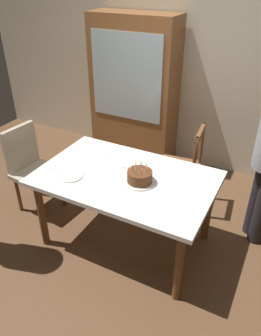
{
  "coord_description": "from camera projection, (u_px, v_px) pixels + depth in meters",
  "views": [
    {
      "loc": [
        1.17,
        -2.14,
        2.34
      ],
      "look_at": [
        0.05,
        0.0,
        0.86
      ],
      "focal_mm": 35.12,
      "sensor_mm": 36.0,
      "label": 1
    }
  ],
  "objects": [
    {
      "name": "fork_near_celebrant",
      "position": [
        57.0,
        171.0,
        2.98
      ],
      "size": [
        0.18,
        0.02,
        0.01
      ],
      "primitive_type": "cube",
      "rotation": [
        0.0,
        0.0,
        -0.01
      ],
      "color": "silver",
      "rests_on": "dining_table"
    },
    {
      "name": "chair_spindle_back",
      "position": [
        180.0,
        168.0,
        3.59
      ],
      "size": [
        0.48,
        0.48,
        0.95
      ],
      "color": "brown",
      "rests_on": "ground"
    },
    {
      "name": "plate_far_side",
      "position": [
        129.0,
        162.0,
        3.1
      ],
      "size": [
        0.22,
        0.22,
        0.01
      ],
      "primitive_type": "cylinder",
      "color": "white",
      "rests_on": "dining_table"
    },
    {
      "name": "china_cabinet",
      "position": [
        134.0,
        92.0,
        4.26
      ],
      "size": [
        1.1,
        0.45,
        1.9
      ],
      "color": "brown",
      "rests_on": "ground"
    },
    {
      "name": "plate_near_celebrant",
      "position": [
        71.0,
        176.0,
        2.9
      ],
      "size": [
        0.22,
        0.22,
        0.01
      ],
      "primitive_type": "cylinder",
      "color": "white",
      "rests_on": "dining_table"
    },
    {
      "name": "dining_table",
      "position": [
        126.0,
        185.0,
        2.95
      ],
      "size": [
        1.57,
        1.0,
        0.76
      ],
      "color": "white",
      "rests_on": "ground"
    },
    {
      "name": "fork_far_side",
      "position": [
        115.0,
        159.0,
        3.17
      ],
      "size": [
        0.18,
        0.04,
        0.01
      ],
      "primitive_type": "cube",
      "rotation": [
        0.0,
        0.0,
        -0.15
      ],
      "color": "silver",
      "rests_on": "dining_table"
    },
    {
      "name": "chair_upholstered",
      "position": [
        31.0,
        165.0,
        3.51
      ],
      "size": [
        0.48,
        0.48,
        0.95
      ],
      "color": "tan",
      "rests_on": "ground"
    },
    {
      "name": "birthday_cake",
      "position": [
        140.0,
        177.0,
        2.8
      ],
      "size": [
        0.28,
        0.28,
        0.18
      ],
      "color": "silver",
      "rests_on": "dining_table"
    },
    {
      "name": "ground",
      "position": [
        126.0,
        239.0,
        3.3
      ],
      "size": [
        6.4,
        6.4,
        0.0
      ],
      "primitive_type": "plane",
      "color": "brown"
    },
    {
      "name": "back_wall",
      "position": [
        197.0,
        66.0,
        4.02
      ],
      "size": [
        6.4,
        0.1,
        2.6
      ],
      "primitive_type": "cube",
      "color": "beige",
      "rests_on": "ground"
    }
  ]
}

